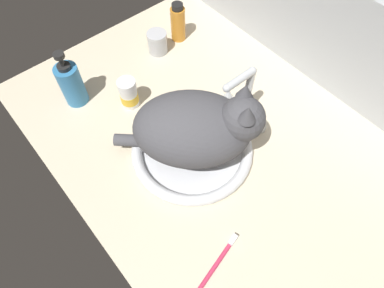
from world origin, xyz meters
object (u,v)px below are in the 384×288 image
at_px(toothbrush, 214,268).
at_px(cat, 200,128).
at_px(metal_jar, 157,42).
at_px(soap_pump_bottle, 71,84).
at_px(faucet, 244,100).
at_px(sink_basin, 192,149).
at_px(pill_bottle, 129,94).
at_px(amber_bottle, 178,23).

bearing_deg(toothbrush, cat, 144.90).
height_order(metal_jar, soap_pump_bottle, soap_pump_bottle).
distance_m(faucet, soap_pump_bottle, 0.48).
xyz_separation_m(sink_basin, cat, (0.01, 0.01, 0.10)).
height_order(sink_basin, toothbrush, sink_basin).
xyz_separation_m(soap_pump_bottle, pill_bottle, (0.12, 0.11, -0.02)).
distance_m(faucet, amber_bottle, 0.38).
bearing_deg(soap_pump_bottle, sink_basin, 21.40).
distance_m(sink_basin, cat, 0.10).
bearing_deg(metal_jar, toothbrush, -27.44).
xyz_separation_m(cat, amber_bottle, (-0.39, 0.24, -0.05)).
bearing_deg(amber_bottle, sink_basin, -34.61).
height_order(faucet, amber_bottle, faucet).
relative_size(faucet, soap_pump_bottle, 1.04).
height_order(cat, soap_pump_bottle, cat).
xyz_separation_m(cat, soap_pump_bottle, (-0.37, -0.15, -0.05)).
distance_m(metal_jar, pill_bottle, 0.23).
bearing_deg(soap_pump_bottle, toothbrush, -1.79).
xyz_separation_m(cat, toothbrush, (0.25, -0.17, -0.11)).
bearing_deg(amber_bottle, metal_jar, -85.95).
xyz_separation_m(faucet, pill_bottle, (-0.24, -0.22, -0.03)).
height_order(cat, toothbrush, cat).
bearing_deg(sink_basin, amber_bottle, 145.39).
relative_size(faucet, amber_bottle, 1.44).
distance_m(sink_basin, amber_bottle, 0.46).
relative_size(cat, amber_bottle, 2.69).
relative_size(amber_bottle, soap_pump_bottle, 0.73).
bearing_deg(toothbrush, metal_jar, 152.56).
bearing_deg(pill_bottle, sink_basin, 7.11).
height_order(faucet, toothbrush, faucet).
bearing_deg(cat, faucet, 94.51).
bearing_deg(soap_pump_bottle, cat, 22.60).
bearing_deg(cat, amber_bottle, 147.82).
bearing_deg(pill_bottle, soap_pump_bottle, -136.48).
bearing_deg(toothbrush, sink_basin, 148.54).
xyz_separation_m(sink_basin, faucet, (-0.00, 0.18, 0.06)).
height_order(sink_basin, amber_bottle, amber_bottle).
xyz_separation_m(amber_bottle, toothbrush, (0.64, -0.42, -0.06)).
xyz_separation_m(faucet, metal_jar, (-0.37, -0.02, -0.04)).
bearing_deg(sink_basin, pill_bottle, -172.89).
distance_m(metal_jar, toothbrush, 0.71).
relative_size(cat, pill_bottle, 3.70).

